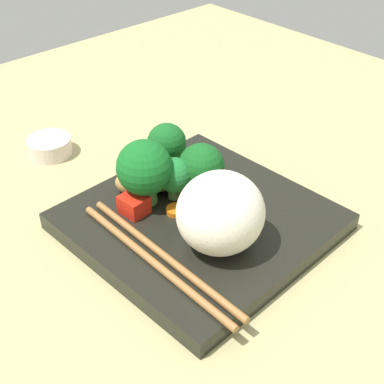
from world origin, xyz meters
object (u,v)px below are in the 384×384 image
rice_mound (220,213)px  chopstick_pair (158,259)px  broccoli_floret_0 (144,169)px  sauce_cup (50,146)px  carrot_slice_2 (183,186)px  square_plate (199,221)px

rice_mound → chopstick_pair: size_ratio=0.40×
rice_mound → broccoli_floret_0: 10.08cm
rice_mound → sauce_cup: 29.01cm
carrot_slice_2 → chopstick_pair: 11.97cm
broccoli_floret_0 → square_plate: bearing=-61.4°
rice_mound → sauce_cup: size_ratio=1.51×
rice_mound → broccoli_floret_0: rice_mound is taller
broccoli_floret_0 → chopstick_pair: (-4.85, -7.85, -4.02)cm
carrot_slice_2 → broccoli_floret_0: bearing=172.3°
broccoli_floret_0 → sauce_cup: broccoli_floret_0 is taller
broccoli_floret_0 → carrot_slice_2: bearing=-7.7°
rice_mound → broccoli_floret_0: size_ratio=1.12×
chopstick_pair → sauce_cup: size_ratio=3.82×
chopstick_pair → broccoli_floret_0: bearing=148.7°
carrot_slice_2 → sauce_cup: size_ratio=0.55×
broccoli_floret_0 → chopstick_pair: broccoli_floret_0 is taller
square_plate → sauce_cup: sauce_cup is taller
broccoli_floret_0 → sauce_cup: (-0.93, 18.52, -5.18)cm
rice_mound → square_plate: bearing=68.7°
rice_mound → broccoli_floret_0: (-0.97, 10.03, 0.42)cm
rice_mound → sauce_cup: rice_mound is taller
sauce_cup → square_plate: bearing=-81.0°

